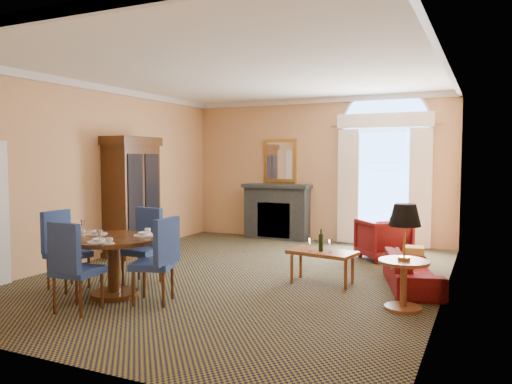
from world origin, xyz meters
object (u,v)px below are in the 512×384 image
at_px(dining_table, 114,253).
at_px(coffee_table, 322,253).
at_px(armchair, 383,239).
at_px(sofa, 412,271).
at_px(side_table, 404,243).
at_px(armoire, 132,198).

height_order(dining_table, coffee_table, dining_table).
bearing_deg(armchair, dining_table, 14.89).
distance_m(sofa, side_table, 1.27).
xyz_separation_m(sofa, side_table, (0.05, -1.12, 0.59)).
height_order(dining_table, side_table, side_table).
bearing_deg(armchair, sofa, 72.46).
bearing_deg(armoire, side_table, -14.80).
xyz_separation_m(armoire, sofa, (5.27, -0.28, -0.85)).
xyz_separation_m(armoire, side_table, (5.32, -1.41, -0.27)).
distance_m(armchair, coffee_table, 2.22).
bearing_deg(armoire, sofa, -3.06).
xyz_separation_m(armoire, coffee_table, (4.02, -0.60, -0.64)).
xyz_separation_m(dining_table, coffee_table, (2.33, 1.85, -0.14)).
relative_size(armoire, sofa, 1.37).
bearing_deg(dining_table, coffee_table, 38.46).
height_order(dining_table, armchair, dining_table).
relative_size(armoire, side_table, 1.77).
relative_size(dining_table, sofa, 0.78).
xyz_separation_m(armoire, dining_table, (1.69, -2.46, -0.50)).
bearing_deg(dining_table, sofa, 31.25).
distance_m(armoire, sofa, 5.35).
height_order(coffee_table, side_table, side_table).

